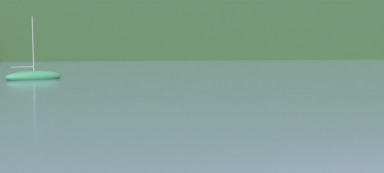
# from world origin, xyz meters

# --- Properties ---
(wooded_hillside) EXTENTS (352.00, 66.62, 57.17)m
(wooded_hillside) POSITION_xyz_m (1.26, 155.67, 8.96)
(wooded_hillside) COLOR #264223
(wooded_hillside) RESTS_ON ground_plane
(sailboat_far_5) EXTENTS (5.26, 3.46, 6.02)m
(sailboat_far_5) POSITION_xyz_m (-10.02, 68.36, 0.26)
(sailboat_far_5) COLOR #2D754C
(sailboat_far_5) RESTS_ON ground_plane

